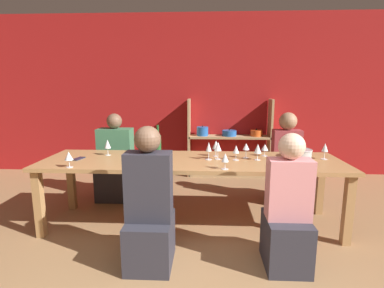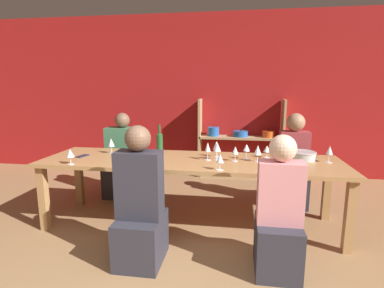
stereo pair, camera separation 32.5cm
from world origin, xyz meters
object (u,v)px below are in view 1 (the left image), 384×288
wine_glass_red_a (258,149)px  wine_glass_red_d (108,144)px  mixing_bowl (299,153)px  cell_phone (78,159)px  person_near_a (287,218)px  wine_glass_empty_b (218,147)px  shelf_unit (228,145)px  wine_glass_red_c (265,148)px  wine_glass_white_a (325,148)px  wine_glass_white_b (209,148)px  person_near_b (150,215)px  wine_glass_red_f (236,150)px  dining_table (192,166)px  wine_glass_red_e (216,145)px  wine_bottle_green (158,143)px  wine_glass_red_g (69,156)px  person_far_a (117,167)px  wine_glass_red_b (225,158)px  wine_glass_empty_a (246,147)px  person_far_b (285,168)px

wine_glass_red_a → wine_glass_red_d: (-1.65, 0.14, 0.01)m
mixing_bowl → cell_phone: 2.41m
mixing_bowl → person_near_a: bearing=-110.8°
mixing_bowl → wine_glass_empty_b: 0.92m
wine_glass_red_a → wine_glass_empty_b: (-0.42, 0.01, 0.02)m
shelf_unit → wine_glass_red_c: shelf_unit is taller
wine_glass_white_a → wine_glass_red_d: size_ratio=0.98×
wine_glass_white_b → person_near_b: 1.01m
wine_glass_red_f → wine_glass_red_c: bearing=31.7°
dining_table → wine_glass_red_e: wine_glass_red_e is taller
wine_bottle_green → wine_glass_red_g: (-0.77, -0.58, -0.03)m
mixing_bowl → wine_glass_red_f: wine_glass_red_f is taller
dining_table → wine_glass_red_g: (-1.16, -0.37, 0.18)m
wine_glass_red_d → wine_glass_red_a: bearing=-4.9°
dining_table → wine_glass_white_a: (1.42, 0.09, 0.19)m
wine_bottle_green → wine_glass_white_a: size_ratio=1.96×
wine_bottle_green → mixing_bowl: bearing=-1.1°
shelf_unit → person_far_a: size_ratio=1.21×
mixing_bowl → wine_glass_red_a: bearing=-161.5°
dining_table → person_far_a: person_far_a is taller
person_far_a → wine_glass_empty_b: bearing=150.0°
mixing_bowl → cell_phone: size_ratio=1.68×
wine_glass_red_a → wine_glass_red_e: 0.46m
shelf_unit → wine_glass_red_a: size_ratio=8.02×
wine_glass_white_a → wine_glass_red_b: bearing=-157.5°
wine_glass_red_f → person_near_b: bearing=-135.5°
person_near_b → wine_glass_empty_b: bearing=53.5°
dining_table → wine_glass_red_e: size_ratio=17.77×
wine_glass_empty_b → wine_glass_white_b: 0.10m
wine_bottle_green → person_near_b: size_ratio=0.29×
mixing_bowl → person_near_b: bearing=-147.6°
shelf_unit → wine_glass_red_b: (-0.19, -2.27, 0.32)m
wine_glass_white_b → wine_glass_red_e: bearing=63.2°
dining_table → wine_glass_red_a: (0.70, 0.02, 0.19)m
wine_glass_white_b → wine_glass_empty_a: bearing=13.0°
wine_glass_red_g → wine_glass_white_b: wine_glass_white_b is taller
wine_glass_red_f → wine_glass_white_a: bearing=5.2°
wine_glass_red_e → person_far_a: (-1.33, 0.64, -0.45)m
person_far_a → wine_glass_red_b: bearing=140.1°
shelf_unit → wine_glass_white_a: 2.05m
shelf_unit → wine_glass_red_c: bearing=-80.6°
wine_glass_red_c → wine_glass_red_b: bearing=-129.7°
wine_glass_red_d → cell_phone: size_ratio=1.10×
wine_glass_empty_a → wine_glass_red_e: (-0.32, 0.07, 0.00)m
person_near_b → wine_glass_white_b: bearing=57.5°
wine_glass_empty_a → person_near_a: 0.97m
cell_phone → mixing_bowl: bearing=5.2°
wine_glass_red_c → person_far_b: person_far_b is taller
wine_glass_red_b → person_near_b: 0.86m
wine_glass_red_e → wine_glass_white_b: bearing=-116.8°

